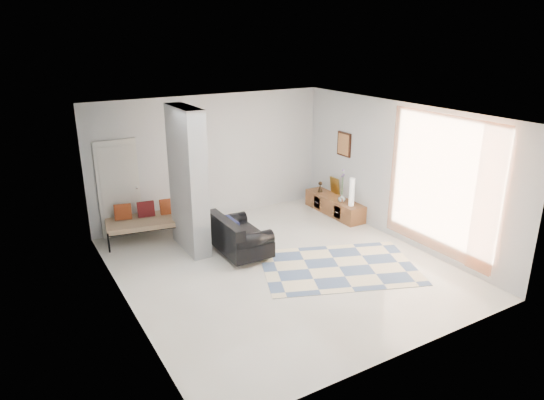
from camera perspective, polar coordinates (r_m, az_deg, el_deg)
floor at (r=8.96m, az=1.03°, el=-7.82°), size 6.00×6.00×0.00m
ceiling at (r=8.09m, az=1.15°, el=10.16°), size 6.00×6.00×0.00m
wall_back at (r=10.98m, az=-7.14°, el=4.96°), size 6.00×0.00×6.00m
wall_front at (r=6.25m, az=15.72°, el=-6.84°), size 6.00×0.00×6.00m
wall_left at (r=7.44m, az=-17.30°, el=-2.72°), size 0.00×6.00×6.00m
wall_right at (r=10.07m, az=14.57°, el=3.19°), size 0.00×6.00×6.00m
partition_column at (r=9.34m, az=-9.87°, el=2.29°), size 0.35×1.20×2.80m
hallway_door at (r=10.43m, az=-17.58°, el=1.27°), size 0.85×0.06×2.04m
curtain at (r=9.26m, az=19.20°, el=1.67°), size 0.00×2.55×2.55m
wall_art at (r=11.21m, az=8.48°, el=6.51°), size 0.04×0.45×0.55m
media_console at (r=11.50m, az=7.34°, el=-0.63°), size 0.45×1.77×0.80m
loveseat at (r=9.31m, az=-4.11°, el=-4.31°), size 0.81×1.38×0.76m
daybed at (r=10.31m, az=-13.62°, el=-2.17°), size 2.11×1.16×0.77m
area_rug at (r=9.01m, az=7.86°, el=-7.80°), size 3.23×2.71×0.01m
cylinder_lamp at (r=10.86m, az=9.38°, el=0.92°), size 0.12×0.12×0.63m
bronze_figurine at (r=11.75m, az=5.69°, el=1.55°), size 0.14×0.14×0.26m
vase at (r=11.13m, az=8.21°, el=0.22°), size 0.18×0.18×0.18m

